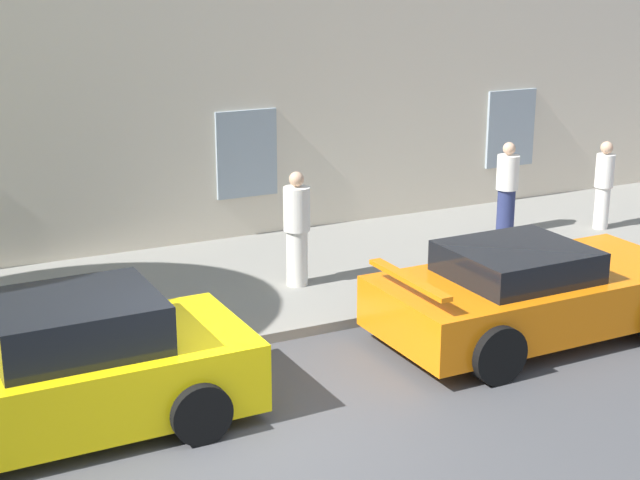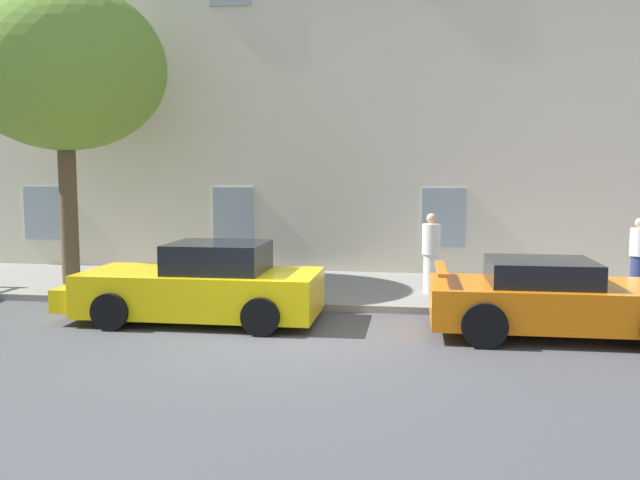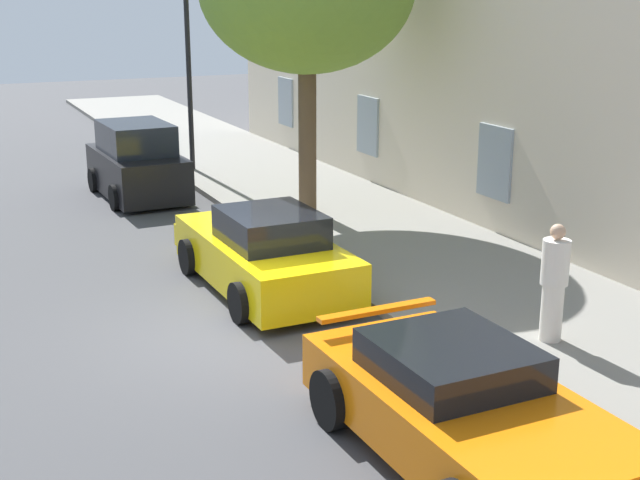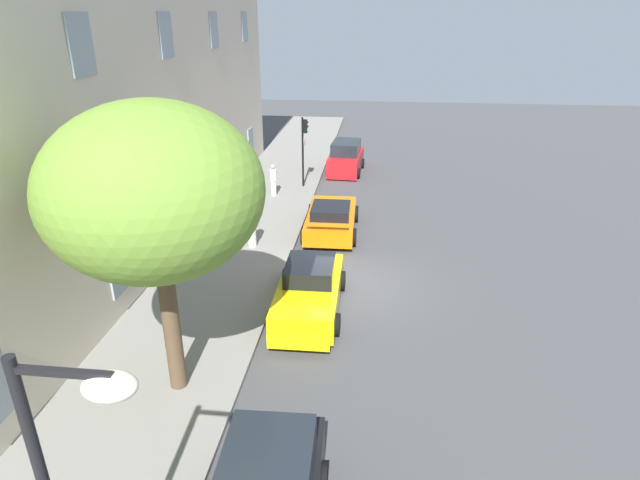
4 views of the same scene
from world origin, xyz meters
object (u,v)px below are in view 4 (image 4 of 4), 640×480
at_px(tree_near_kerb, 154,192).
at_px(street_lamp, 77,473).
at_px(pedestrian_strolling, 273,180).
at_px(pedestrian_bystander, 255,190).
at_px(sportscar_red_lead, 309,294).
at_px(traffic_light, 304,140).
at_px(pedestrian_admiring, 251,225).
at_px(sportscar_yellow_flank, 332,218).
at_px(hatchback_distant, 346,159).

height_order(tree_near_kerb, street_lamp, tree_near_kerb).
distance_m(pedestrian_strolling, pedestrian_bystander, 1.79).
bearing_deg(pedestrian_bystander, sportscar_red_lead, -157.30).
bearing_deg(traffic_light, pedestrian_bystander, 151.13).
height_order(traffic_light, street_lamp, street_lamp).
bearing_deg(traffic_light, pedestrian_admiring, 173.07).
height_order(sportscar_yellow_flank, tree_near_kerb, tree_near_kerb).
xyz_separation_m(pedestrian_strolling, pedestrian_bystander, (-1.70, 0.55, 0.00)).
bearing_deg(tree_near_kerb, pedestrian_strolling, 1.83).
relative_size(hatchback_distant, pedestrian_bystander, 2.30).
distance_m(sportscar_red_lead, pedestrian_strolling, 10.99).
distance_m(hatchback_distant, pedestrian_admiring, 11.52).
bearing_deg(pedestrian_strolling, pedestrian_bystander, 162.11).
xyz_separation_m(traffic_light, pedestrian_bystander, (-3.38, 1.86, -1.62)).
distance_m(tree_near_kerb, pedestrian_bystander, 13.51).
bearing_deg(street_lamp, sportscar_yellow_flank, -4.88).
bearing_deg(sportscar_yellow_flank, pedestrian_admiring, 128.05).
bearing_deg(traffic_light, sportscar_yellow_flank, -161.00).
bearing_deg(hatchback_distant, traffic_light, 149.65).
relative_size(sportscar_red_lead, street_lamp, 0.91).
relative_size(sportscar_red_lead, pedestrian_bystander, 2.92).
distance_m(street_lamp, pedestrian_admiring, 14.57).
bearing_deg(pedestrian_bystander, traffic_light, -28.87).
bearing_deg(street_lamp, tree_near_kerb, 13.08).
bearing_deg(tree_near_kerb, sportscar_red_lead, -33.80).
height_order(hatchback_distant, street_lamp, street_lamp).
height_order(hatchback_distant, pedestrian_admiring, pedestrian_admiring).
distance_m(street_lamp, pedestrian_bystander, 19.08).
relative_size(traffic_light, pedestrian_bystander, 2.21).
relative_size(hatchback_distant, traffic_light, 1.04).
height_order(sportscar_yellow_flank, street_lamp, street_lamp).
bearing_deg(pedestrian_admiring, tree_near_kerb, -179.28).
height_order(street_lamp, pedestrian_bystander, street_lamp).
bearing_deg(traffic_light, hatchback_distant, -30.35).
bearing_deg(hatchback_distant, pedestrian_admiring, 165.51).
bearing_deg(pedestrian_strolling, sportscar_yellow_flank, -140.47).
relative_size(sportscar_yellow_flank, traffic_light, 1.31).
distance_m(sportscar_yellow_flank, pedestrian_bystander, 4.41).
relative_size(tree_near_kerb, pedestrian_strolling, 4.34).
distance_m(tree_near_kerb, pedestrian_strolling, 15.11).
height_order(hatchback_distant, pedestrian_strolling, hatchback_distant).
bearing_deg(hatchback_distant, street_lamp, 176.82).
bearing_deg(traffic_light, sportscar_red_lead, -171.48).
height_order(sportscar_yellow_flank, traffic_light, traffic_light).
height_order(traffic_light, pedestrian_strolling, traffic_light).
distance_m(pedestrian_admiring, pedestrian_strolling, 6.20).
bearing_deg(street_lamp, pedestrian_bystander, 7.25).
height_order(sportscar_red_lead, traffic_light, traffic_light).
bearing_deg(sportscar_yellow_flank, traffic_light, 19.00).
bearing_deg(traffic_light, pedestrian_strolling, 141.92).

